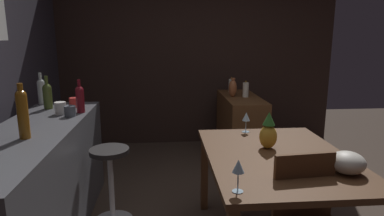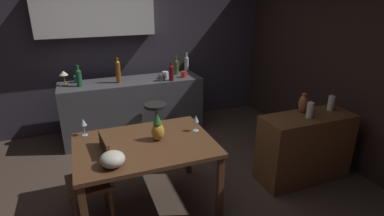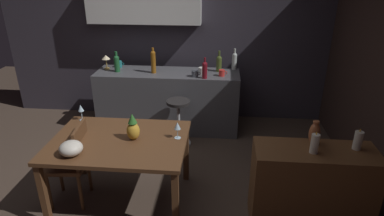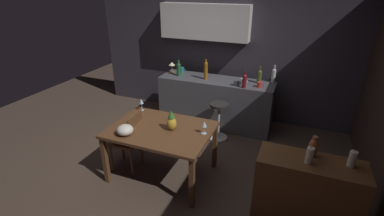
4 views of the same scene
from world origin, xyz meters
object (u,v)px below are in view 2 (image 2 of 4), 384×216
counter_lamp (64,75)px  wine_glass_left (83,123)px  wine_glass_right (196,119)px  vase_copper (303,104)px  pillar_candle_tall (310,110)px  wine_bottle_olive (176,66)px  dining_table (145,150)px  pillar_candle_short (331,103)px  wine_bottle_green (79,77)px  bar_stool (156,124)px  pineapple_centerpiece (158,129)px  wine_bottle_ruby (171,72)px  cup_red (184,74)px  wine_bottle_clear (187,63)px  sideboard_cabinet (305,148)px  cup_white (165,75)px  cup_slate (162,78)px  chair_near_window (96,177)px  cup_teal (77,79)px  wine_bottle_amber (118,71)px

counter_lamp → wine_glass_left: bearing=-83.0°
wine_glass_right → vase_copper: 1.29m
pillar_candle_tall → wine_bottle_olive: bearing=112.8°
dining_table → pillar_candle_short: (2.24, -0.11, 0.25)m
wine_bottle_green → bar_stool: bearing=-26.6°
pineapple_centerpiece → counter_lamp: bearing=115.5°
wine_bottle_ruby → wine_bottle_olive: 0.39m
wine_glass_right → cup_red: bearing=74.9°
wine_bottle_green → counter_lamp: bearing=151.2°
wine_bottle_clear → vase_copper: size_ratio=1.33×
sideboard_cabinet → counter_lamp: counter_lamp is taller
pillar_candle_short → cup_white: bearing=130.0°
cup_white → cup_slate: cup_white is taller
dining_table → pillar_candle_short: bearing=-2.9°
chair_near_window → cup_teal: 2.04m
pineapple_centerpiece → wine_bottle_amber: 1.71m
bar_stool → wine_bottle_green: bearing=153.4°
wine_glass_left → wine_bottle_clear: 2.36m
wine_glass_right → pillar_candle_short: bearing=-6.9°
wine_glass_left → pineapple_centerpiece: size_ratio=0.66×
wine_bottle_olive → wine_bottle_amber: size_ratio=0.83×
cup_red → sideboard_cabinet: bearing=-64.4°
wine_bottle_olive → cup_red: wine_bottle_olive is taller
dining_table → cup_white: bearing=66.9°
cup_slate → counter_lamp: size_ratio=0.60×
cup_white → wine_glass_right: bearing=-95.0°
wine_bottle_clear → cup_slate: bearing=-142.9°
bar_stool → cup_red: (0.57, 0.41, 0.59)m
sideboard_cabinet → wine_bottle_green: size_ratio=3.67×
cup_slate → vase_copper: bearing=-53.1°
wine_bottle_amber → counter_lamp: wine_bottle_amber is taller
sideboard_cabinet → chair_near_window: chair_near_window is taller
pillar_candle_tall → vase_copper: bearing=78.2°
cup_slate → pillar_candle_tall: pillar_candle_tall is taller
wine_bottle_olive → counter_lamp: 1.67m
cup_slate → wine_glass_right: bearing=-91.9°
pineapple_centerpiece → cup_white: bearing=71.0°
cup_teal → wine_glass_left: bearing=-89.5°
bar_stool → vase_copper: 2.02m
chair_near_window → wine_bottle_ruby: 2.09m
wine_bottle_olive → chair_near_window: bearing=-127.2°
dining_table → cup_white: cup_white is taller
wine_glass_right → wine_bottle_green: 1.98m
wine_bottle_clear → sideboard_cabinet: bearing=-72.3°
wine_bottle_amber → cup_white: (0.70, -0.02, -0.13)m
wine_glass_left → wine_glass_right: (1.12, -0.32, -0.01)m
wine_bottle_ruby → pillar_candle_short: 2.21m
wine_bottle_ruby → counter_lamp: 1.51m
cup_white → sideboard_cabinet: bearing=-58.2°
bar_stool → cup_white: 0.80m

